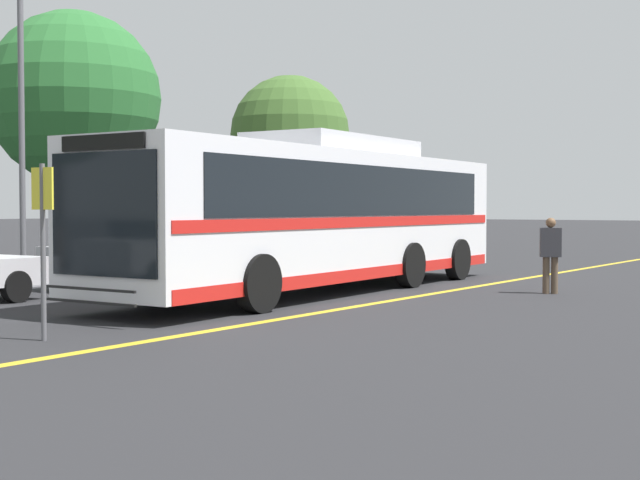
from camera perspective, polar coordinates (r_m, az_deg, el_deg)
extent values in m
plane|color=#262628|center=(19.48, -0.41, -3.14)|extent=(220.00, 220.00, 0.00)
cube|color=gold|center=(17.68, 5.84, -3.67)|extent=(32.30, 0.20, 0.01)
cube|color=#99999E|center=(22.85, -12.42, -2.22)|extent=(40.30, 0.36, 0.15)
cube|color=silver|center=(18.77, 0.00, 1.62)|extent=(12.41, 3.11, 2.60)
cube|color=black|center=(18.78, 0.00, 3.13)|extent=(10.69, 3.06, 1.02)
cube|color=red|center=(18.77, 0.00, 1.21)|extent=(12.16, 3.14, 0.20)
cube|color=red|center=(18.82, 0.00, -1.98)|extent=(12.16, 3.13, 0.24)
cube|color=black|center=(13.97, -13.73, 1.62)|extent=(0.15, 2.20, 1.91)
cube|color=black|center=(14.00, -13.77, 6.11)|extent=(0.13, 1.75, 0.24)
cube|color=silver|center=(19.34, 0.98, 6.03)|extent=(4.40, 2.21, 0.37)
cube|color=black|center=(13.83, -14.53, -3.05)|extent=(0.13, 1.88, 0.04)
cube|color=black|center=(13.85, -14.52, -3.88)|extent=(0.13, 1.88, 0.04)
cylinder|color=black|center=(15.00, -3.96, -2.79)|extent=(1.01, 0.33, 1.00)
cylinder|color=black|center=(16.54, -10.68, -2.36)|extent=(1.01, 0.33, 1.00)
cylinder|color=black|center=(19.83, 5.80, -1.61)|extent=(1.01, 0.33, 1.00)
cylinder|color=black|center=(21.01, -0.06, -1.39)|extent=(1.01, 0.33, 1.00)
cylinder|color=black|center=(22.16, 8.81, -1.23)|extent=(1.01, 0.33, 1.00)
cylinder|color=black|center=(23.23, 3.37, -1.06)|extent=(1.01, 0.33, 1.00)
cylinder|color=black|center=(17.54, -18.88, -2.84)|extent=(0.61, 0.24, 0.60)
cube|color=#9E9EA3|center=(20.31, -11.66, -1.20)|extent=(4.04, 2.01, 0.65)
cube|color=black|center=(20.22, -11.89, 0.54)|extent=(1.74, 1.68, 0.59)
cylinder|color=black|center=(21.78, -10.66, -1.83)|extent=(0.61, 0.23, 0.60)
cylinder|color=black|center=(20.51, -7.48, -2.05)|extent=(0.61, 0.23, 0.60)
cylinder|color=black|center=(20.25, -15.89, -2.17)|extent=(0.61, 0.23, 0.60)
cylinder|color=black|center=(18.88, -12.81, -2.44)|extent=(0.61, 0.23, 0.60)
cylinder|color=brown|center=(18.92, 14.27, -2.20)|extent=(0.14, 0.14, 0.76)
cylinder|color=brown|center=(18.94, 14.78, -2.20)|extent=(0.14, 0.14, 0.76)
cube|color=#333338|center=(18.90, 14.54, -0.14)|extent=(0.39, 0.47, 0.60)
sphere|color=brown|center=(18.88, 14.55, 1.08)|extent=(0.21, 0.21, 0.21)
cylinder|color=#59595E|center=(12.38, -17.30, -0.76)|extent=(0.07, 0.07, 2.36)
cube|color=yellow|center=(12.37, -17.34, 3.17)|extent=(0.05, 0.40, 0.56)
cylinder|color=#59595E|center=(22.08, -18.55, 6.43)|extent=(0.14, 0.14, 6.98)
cylinder|color=#513823|center=(35.34, -1.93, 1.54)|extent=(0.28, 0.28, 2.87)
sphere|color=#3D6028|center=(35.45, -1.93, 6.72)|extent=(4.71, 4.71, 4.71)
cylinder|color=#513823|center=(26.42, -15.41, 1.48)|extent=(0.28, 0.28, 3.06)
sphere|color=#28662D|center=(26.60, -15.48, 8.76)|extent=(4.91, 4.91, 4.91)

